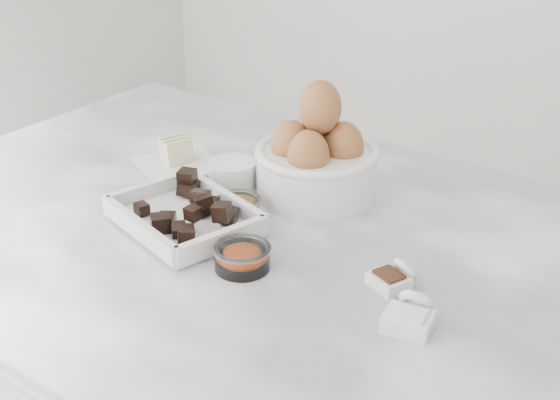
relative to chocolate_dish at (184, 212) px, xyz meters
The scene contains 9 objects.
marble_slab 0.11m from the chocolate_dish, 32.21° to the left, with size 1.20×0.80×0.04m, color silver.
chocolate_dish is the anchor object (origin of this frame).
butter_plate 0.20m from the chocolate_dish, 135.03° to the left, with size 0.16×0.16×0.05m.
sugar_ramekin 0.14m from the chocolate_dish, 100.08° to the left, with size 0.08×0.08×0.05m.
egg_bowl 0.23m from the chocolate_dish, 64.94° to the left, with size 0.19×0.19×0.18m.
honey_bowl 0.08m from the chocolate_dish, 60.77° to the left, with size 0.07×0.07×0.03m.
zest_bowl 0.14m from the chocolate_dish, 16.16° to the right, with size 0.08×0.08×0.03m.
vanilla_spoon 0.32m from the chocolate_dish, ahead, with size 0.06×0.07×0.04m.
salt_spoon 0.38m from the chocolate_dish, ahead, with size 0.06×0.08×0.04m.
Camera 1 is at (0.61, -0.77, 1.48)m, focal length 50.00 mm.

